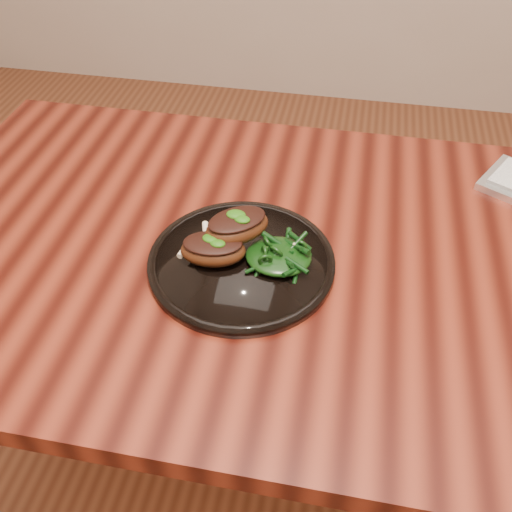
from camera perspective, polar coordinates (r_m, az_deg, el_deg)
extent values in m
plane|color=brown|center=(1.56, 6.71, -20.69)|extent=(4.00, 4.00, 0.00)
cube|color=black|center=(0.97, 10.16, -1.12)|extent=(1.60, 0.80, 0.04)
cylinder|color=#33140B|center=(1.63, -17.58, 1.09)|extent=(0.06, 0.06, 0.71)
cylinder|color=black|center=(0.92, -1.46, -0.66)|extent=(0.30, 0.30, 0.02)
torus|color=black|center=(0.92, -1.46, -0.56)|extent=(0.30, 0.30, 0.02)
cylinder|color=black|center=(0.92, -1.46, -0.41)|extent=(0.20, 0.20, 0.00)
ellipsoid|color=#451F0D|center=(0.90, -4.31, 0.55)|extent=(0.11, 0.08, 0.04)
ellipsoid|color=black|center=(0.89, -4.36, 1.30)|extent=(0.10, 0.07, 0.01)
cylinder|color=beige|center=(0.92, -6.95, 0.96)|extent=(0.02, 0.05, 0.01)
ellipsoid|color=#144907|center=(0.89, -4.38, 1.59)|extent=(0.03, 0.02, 0.01)
ellipsoid|color=#451F0D|center=(0.91, -1.91, 2.88)|extent=(0.13, 0.12, 0.04)
ellipsoid|color=black|center=(0.90, -1.94, 3.68)|extent=(0.11, 0.11, 0.01)
cylinder|color=beige|center=(0.91, -4.99, 2.21)|extent=(0.03, 0.05, 0.01)
ellipsoid|color=#144907|center=(0.90, -1.95, 3.99)|extent=(0.03, 0.02, 0.01)
ellipsoid|color=#144907|center=(0.96, -2.87, 2.71)|extent=(0.08, 0.05, 0.01)
ellipsoid|color=black|center=(0.90, 2.26, -0.02)|extent=(0.11, 0.09, 0.02)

